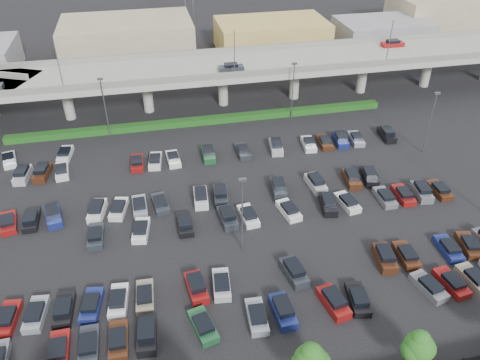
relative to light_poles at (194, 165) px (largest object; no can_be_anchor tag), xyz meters
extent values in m
plane|color=black|center=(4.13, -2.00, -6.24)|extent=(280.00, 280.00, 0.00)
cube|color=#989790|center=(4.13, 30.00, 1.01)|extent=(150.00, 13.00, 1.10)
cube|color=#60605B|center=(4.13, 23.75, 2.06)|extent=(150.00, 0.50, 1.00)
cube|color=#60605B|center=(4.13, 36.25, 2.06)|extent=(150.00, 0.50, 1.00)
cylinder|color=#989790|center=(-18.88, 30.00, -2.89)|extent=(1.80, 1.80, 6.70)
cube|color=#60605B|center=(-18.88, 30.00, 0.26)|extent=(2.60, 9.75, 0.50)
cylinder|color=#989790|center=(-4.87, 30.00, -2.89)|extent=(1.80, 1.80, 6.70)
cube|color=#60605B|center=(-4.87, 30.00, 0.26)|extent=(2.60, 9.75, 0.50)
cylinder|color=#989790|center=(9.12, 30.00, -2.89)|extent=(1.80, 1.80, 6.70)
cube|color=#60605B|center=(9.12, 30.00, 0.26)|extent=(2.60, 9.75, 0.50)
cylinder|color=#989790|center=(23.12, 30.00, -2.89)|extent=(1.80, 1.80, 6.70)
cube|color=#60605B|center=(23.12, 30.00, 0.26)|extent=(2.60, 9.75, 0.50)
cylinder|color=#989790|center=(37.12, 30.00, -2.89)|extent=(1.80, 1.80, 6.70)
cube|color=#60605B|center=(37.12, 30.00, 0.26)|extent=(2.60, 9.75, 0.50)
cylinder|color=#989790|center=(51.12, 30.00, -2.89)|extent=(1.80, 1.80, 6.70)
cube|color=#60605B|center=(51.12, 30.00, 0.26)|extent=(2.60, 9.75, 0.50)
cube|color=#272B32|center=(10.12, 27.00, 1.97)|extent=(4.40, 1.82, 0.82)
cube|color=black|center=(10.12, 27.00, 2.60)|extent=(2.30, 1.60, 0.50)
cube|color=maroon|center=(44.12, 33.00, 1.97)|extent=(4.40, 1.82, 0.82)
cube|color=black|center=(44.12, 33.00, 2.60)|extent=(2.30, 1.60, 0.50)
cylinder|color=#4E4F53|center=(-17.88, 23.90, 5.56)|extent=(0.14, 0.14, 8.00)
cylinder|color=#4E4F53|center=(10.12, 23.90, 5.56)|extent=(0.14, 0.14, 8.00)
cylinder|color=#4E4F53|center=(38.12, 23.90, 5.56)|extent=(0.14, 0.14, 8.00)
cube|color=#194012|center=(4.13, 23.00, -5.69)|extent=(66.00, 1.60, 1.10)
sphere|color=#184E14|center=(6.17, -28.27, -1.97)|extent=(2.08, 2.08, 2.08)
sphere|color=#184E14|center=(16.12, -28.82, -3.15)|extent=(2.79, 2.79, 2.79)
sphere|color=#184E14|center=(16.77, -28.72, -3.65)|extent=(2.19, 2.19, 2.19)
sphere|color=#184E14|center=(15.58, -28.90, -3.45)|extent=(2.19, 2.19, 2.19)
sphere|color=#184E14|center=(16.16, -28.70, -2.35)|extent=(1.89, 1.89, 1.89)
cube|color=maroon|center=(-15.88, -20.50, -5.83)|extent=(1.91, 4.43, 0.82)
cube|color=black|center=(-15.88, -20.70, -5.20)|extent=(1.65, 2.33, 0.50)
cube|color=#272B32|center=(-13.12, -20.50, -5.83)|extent=(1.82, 4.40, 0.82)
cube|color=black|center=(-13.12, -20.70, -5.20)|extent=(1.60, 2.30, 0.50)
cube|color=#422111|center=(-10.38, -20.50, -5.83)|extent=(1.87, 4.42, 0.82)
cube|color=black|center=(-10.38, -20.70, -5.20)|extent=(1.63, 2.32, 0.50)
cube|color=black|center=(-7.62, -20.50, -5.71)|extent=(2.17, 4.53, 1.05)
cube|color=black|center=(-7.62, -20.50, -4.89)|extent=(1.81, 2.72, 0.65)
cube|color=#1D512C|center=(-2.12, -20.50, -5.83)|extent=(2.80, 4.70, 0.82)
cube|color=black|center=(-2.12, -20.69, -5.20)|extent=(2.10, 2.61, 0.50)
cube|color=gray|center=(3.38, -20.50, -5.83)|extent=(2.05, 4.49, 0.82)
cube|color=black|center=(3.38, -20.70, -5.20)|extent=(1.72, 2.38, 0.50)
cube|color=navy|center=(6.13, -20.50, -5.71)|extent=(2.04, 4.49, 1.05)
cube|color=black|center=(6.13, -20.50, -4.89)|extent=(1.73, 2.68, 0.65)
cube|color=maroon|center=(11.62, -20.50, -5.71)|extent=(2.54, 4.65, 1.05)
cube|color=black|center=(11.62, -20.50, -4.89)|extent=(2.02, 2.83, 0.65)
cube|color=black|center=(14.38, -20.50, -5.83)|extent=(2.45, 4.62, 0.82)
cube|color=black|center=(14.38, -20.70, -5.20)|extent=(1.92, 2.51, 0.50)
cube|color=slate|center=(22.62, -20.50, -5.83)|extent=(2.71, 4.69, 0.82)
cube|color=black|center=(22.62, -20.70, -5.20)|extent=(2.05, 2.59, 0.50)
cube|color=maroon|center=(25.38, -20.50, -5.83)|extent=(2.37, 4.60, 0.82)
cube|color=black|center=(25.38, -20.70, -5.20)|extent=(1.88, 2.49, 0.50)
cube|color=gray|center=(28.12, -20.50, -5.83)|extent=(2.25, 4.56, 0.82)
cube|color=black|center=(28.12, -20.70, -5.20)|extent=(1.82, 2.45, 0.50)
cube|color=maroon|center=(-21.38, -15.50, -5.83)|extent=(2.29, 4.57, 0.82)
cube|color=black|center=(-21.38, -15.70, -5.20)|extent=(1.84, 2.46, 0.50)
cube|color=gray|center=(-18.62, -15.50, -5.83)|extent=(2.28, 4.57, 0.82)
cube|color=black|center=(-18.62, -15.70, -5.20)|extent=(1.84, 2.46, 0.50)
cube|color=black|center=(-15.88, -15.50, -5.83)|extent=(2.01, 4.48, 0.82)
cube|color=black|center=(-15.88, -15.70, -5.20)|extent=(1.70, 2.37, 0.50)
cube|color=navy|center=(-13.12, -15.50, -5.83)|extent=(2.47, 4.63, 0.82)
cube|color=black|center=(-13.12, -15.70, -5.20)|extent=(1.94, 2.52, 0.50)
cube|color=white|center=(-10.38, -15.50, -5.83)|extent=(2.23, 4.55, 0.82)
cube|color=black|center=(-10.38, -15.70, -5.20)|extent=(1.81, 2.44, 0.50)
cube|color=gray|center=(-7.62, -15.50, -5.83)|extent=(1.99, 4.47, 0.82)
cube|color=black|center=(-7.62, -15.70, -5.20)|extent=(1.69, 2.36, 0.50)
cube|color=maroon|center=(-2.12, -15.50, -5.71)|extent=(2.30, 4.58, 1.05)
cube|color=black|center=(-2.12, -15.50, -4.89)|extent=(1.88, 2.76, 0.65)
cube|color=#B6B6BB|center=(0.63, -15.50, -5.83)|extent=(2.25, 4.56, 0.82)
cube|color=black|center=(0.63, -15.70, -5.20)|extent=(1.82, 2.45, 0.50)
cube|color=#272B32|center=(8.88, -15.50, -5.71)|extent=(2.45, 4.62, 1.05)
cube|color=black|center=(8.88, -15.50, -4.89)|extent=(1.97, 2.81, 0.65)
cube|color=#422111|center=(19.88, -15.50, -5.71)|extent=(2.42, 4.61, 1.05)
cube|color=black|center=(19.88, -15.50, -4.89)|extent=(1.95, 2.80, 0.65)
cube|color=#422111|center=(22.62, -15.50, -5.83)|extent=(2.09, 4.50, 0.82)
cube|color=black|center=(22.62, -15.70, -5.20)|extent=(1.74, 2.39, 0.50)
cube|color=navy|center=(28.12, -15.50, -5.83)|extent=(2.05, 4.49, 0.82)
cube|color=black|center=(28.12, -15.70, -5.20)|extent=(1.72, 2.38, 0.50)
cube|color=#422111|center=(30.88, -15.50, -5.83)|extent=(2.64, 4.67, 0.82)
cube|color=black|center=(30.88, -15.70, -5.20)|extent=(2.02, 2.57, 0.50)
cube|color=#272B32|center=(-13.12, -4.50, -5.83)|extent=(1.88, 4.43, 0.82)
cube|color=black|center=(-13.12, -4.70, -5.20)|extent=(1.64, 2.32, 0.50)
cube|color=white|center=(-7.62, -4.50, -5.83)|extent=(2.50, 4.64, 0.82)
cube|color=black|center=(-7.62, -4.70, -5.20)|extent=(1.95, 2.53, 0.50)
cube|color=black|center=(-2.12, -4.50, -5.83)|extent=(1.82, 4.40, 0.82)
cube|color=black|center=(-2.12, -4.70, -5.20)|extent=(1.60, 2.30, 0.50)
cube|color=#272B32|center=(3.38, -4.50, -5.71)|extent=(2.17, 4.53, 1.05)
cube|color=black|center=(3.38, -4.50, -4.89)|extent=(1.81, 2.72, 0.65)
cube|color=white|center=(6.13, -4.50, -5.83)|extent=(2.27, 4.57, 0.82)
cube|color=black|center=(6.13, -4.70, -5.20)|extent=(1.83, 2.46, 0.50)
cube|color=white|center=(11.62, -4.50, -5.83)|extent=(2.59, 4.66, 0.82)
cube|color=black|center=(11.62, -4.70, -5.20)|extent=(1.99, 2.55, 0.50)
cube|color=black|center=(17.12, -4.50, -5.71)|extent=(2.53, 4.64, 1.05)
cube|color=black|center=(17.12, -4.50, -4.89)|extent=(2.02, 2.83, 0.65)
cube|color=white|center=(19.88, -4.50, -5.83)|extent=(2.47, 4.63, 0.82)
cube|color=black|center=(19.88, -4.70, -5.20)|extent=(1.94, 2.52, 0.50)
cube|color=slate|center=(25.38, -4.50, -5.83)|extent=(1.89, 4.43, 0.82)
cube|color=black|center=(25.38, -4.70, -5.20)|extent=(1.64, 2.32, 0.50)
cube|color=maroon|center=(28.12, -4.50, -5.83)|extent=(2.03, 4.48, 0.82)
cube|color=black|center=(28.12, -4.70, -5.20)|extent=(1.71, 2.37, 0.50)
cube|color=slate|center=(30.88, -4.50, -5.71)|extent=(2.37, 4.60, 1.05)
cube|color=black|center=(30.88, -4.50, -4.89)|extent=(1.92, 2.79, 0.65)
cube|color=#422111|center=(33.62, -4.50, -5.83)|extent=(1.83, 4.40, 0.82)
cube|color=black|center=(33.62, -4.70, -5.20)|extent=(1.61, 2.30, 0.50)
cube|color=maroon|center=(-24.12, 0.50, -5.83)|extent=(2.58, 4.65, 0.82)
cube|color=black|center=(-24.12, 0.30, -5.20)|extent=(1.99, 2.55, 0.50)
cube|color=black|center=(-21.38, 0.50, -5.83)|extent=(1.88, 4.42, 0.82)
cube|color=black|center=(-21.38, 0.30, -5.20)|extent=(1.63, 2.32, 0.50)
cube|color=navy|center=(-18.62, 0.50, -5.71)|extent=(2.75, 4.69, 1.05)
cube|color=black|center=(-18.62, 0.50, -4.89)|extent=(2.14, 2.89, 0.65)
cube|color=white|center=(-13.12, 0.50, -5.71)|extent=(2.55, 4.65, 1.05)
cube|color=black|center=(-13.12, 0.50, -4.89)|extent=(2.03, 2.84, 0.65)
cube|color=white|center=(-10.38, 0.50, -5.83)|extent=(2.72, 4.69, 0.82)
cube|color=black|center=(-10.38, 0.30, -5.20)|extent=(2.06, 2.59, 0.50)
cube|color=gray|center=(-7.62, 0.50, -5.83)|extent=(1.99, 4.47, 0.82)
cube|color=black|center=(-7.62, 0.30, -5.20)|extent=(1.69, 2.36, 0.50)
cube|color=#272B32|center=(-4.87, 0.50, -5.83)|extent=(2.38, 4.60, 0.82)
cube|color=black|center=(-4.87, 0.30, -5.20)|extent=(1.89, 2.49, 0.50)
cube|color=white|center=(0.63, 0.50, -5.71)|extent=(2.14, 4.52, 1.05)
cube|color=black|center=(0.63, 0.50, -4.89)|extent=(1.79, 2.71, 0.65)
cube|color=#272B32|center=(3.38, 0.50, -5.71)|extent=(2.26, 4.56, 1.05)
cube|color=black|center=(3.38, 0.50, -4.89)|extent=(1.86, 2.75, 0.65)
cube|color=#272B32|center=(11.62, 0.50, -5.71)|extent=(2.28, 4.57, 1.05)
cube|color=black|center=(11.62, 0.50, -4.89)|extent=(1.87, 2.76, 0.65)
cube|color=#B6B6BB|center=(17.12, 0.50, -5.71)|extent=(2.17, 4.53, 1.05)
cube|color=black|center=(17.12, 0.50, -4.89)|extent=(1.80, 2.72, 0.65)
cube|color=#422111|center=(22.62, 0.50, -5.71)|extent=(2.30, 4.58, 1.05)
cube|color=black|center=(22.62, 0.50, -4.89)|extent=(1.88, 2.76, 0.65)
cube|color=black|center=(25.38, 0.50, -5.71)|extent=(2.56, 4.65, 1.05)
cube|color=black|center=(25.38, 0.50, -4.89)|extent=(2.03, 2.84, 0.65)
cube|color=#B6B6BB|center=(-24.12, 11.50, -5.71)|extent=(2.30, 4.58, 1.05)
cube|color=black|center=(-24.12, 11.50, -4.89)|extent=(1.88, 2.76, 0.65)
cube|color=#422111|center=(-21.38, 11.50, -5.71)|extent=(2.46, 4.62, 1.05)
cube|color=black|center=(-21.38, 11.50, -4.89)|extent=(1.97, 2.81, 0.65)
cube|color=white|center=(-18.62, 11.50, -5.83)|extent=(2.26, 4.56, 0.82)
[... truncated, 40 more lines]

